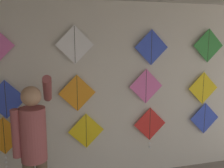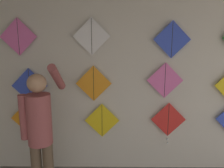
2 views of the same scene
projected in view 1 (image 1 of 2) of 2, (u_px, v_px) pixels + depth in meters
back_panel at (114, 93)px, 3.93m from camera, size 5.99×0.06×2.80m
shopkeeper at (34, 144)px, 2.90m from camera, size 0.46×0.66×1.84m
kite_0 at (4, 139)px, 3.53m from camera, size 0.55×0.04×0.76m
kite_1 at (86, 131)px, 3.82m from camera, size 0.55×0.01×0.55m
kite_2 at (150, 125)px, 4.08m from camera, size 0.55×0.04×0.69m
kite_3 at (204, 118)px, 4.33m from camera, size 0.55×0.01×0.55m
kite_4 at (6, 99)px, 3.45m from camera, size 0.55×0.01×0.55m
kite_5 at (77, 93)px, 3.69m from camera, size 0.55×0.01×0.55m
kite_6 at (146, 86)px, 3.95m from camera, size 0.55×0.01×0.55m
kite_7 at (203, 88)px, 4.22m from camera, size 0.55×0.01×0.55m
kite_9 at (75, 45)px, 3.56m from camera, size 0.55×0.01×0.55m
kite_10 at (151, 47)px, 3.86m from camera, size 0.55×0.01×0.55m
kite_11 at (208, 46)px, 4.11m from camera, size 0.55×0.01×0.55m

